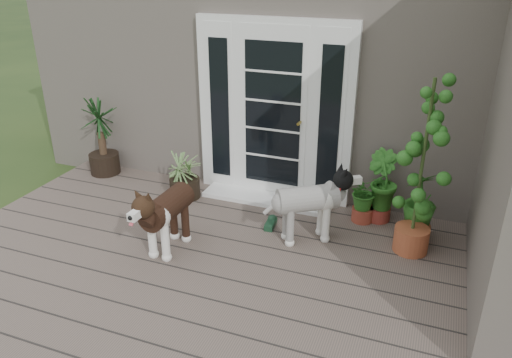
% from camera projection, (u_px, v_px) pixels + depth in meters
% --- Properties ---
extents(deck, '(6.20, 4.60, 0.12)m').
position_uv_depth(deck, '(212.00, 305.00, 4.40)').
color(deck, '#6B5B4C').
rests_on(deck, ground).
extents(house_main, '(7.40, 4.00, 3.10)m').
position_uv_depth(house_main, '(332.00, 53.00, 7.40)').
color(house_main, '#665E54').
rests_on(house_main, ground).
extents(door_unit, '(1.90, 0.14, 2.15)m').
position_uv_depth(door_unit, '(274.00, 112.00, 5.87)').
color(door_unit, white).
rests_on(door_unit, deck).
extents(door_step, '(1.60, 0.40, 0.05)m').
position_uv_depth(door_step, '(267.00, 198.00, 6.13)').
color(door_step, white).
rests_on(door_step, deck).
extents(brindle_dog, '(0.40, 0.87, 0.72)m').
position_uv_depth(brindle_dog, '(168.00, 218.00, 4.99)').
color(brindle_dog, '#351E13').
rests_on(brindle_dog, deck).
extents(white_dog, '(0.91, 0.77, 0.71)m').
position_uv_depth(white_dog, '(307.00, 210.00, 5.15)').
color(white_dog, beige).
rests_on(white_dog, deck).
extents(spider_plant, '(0.71, 0.71, 0.66)m').
position_uv_depth(spider_plant, '(184.00, 173.00, 6.09)').
color(spider_plant, '#94A666').
rests_on(spider_plant, deck).
extents(yucca, '(0.90, 0.90, 1.11)m').
position_uv_depth(yucca, '(101.00, 135.00, 6.68)').
color(yucca, black).
rests_on(yucca, deck).
extents(herb_a, '(0.55, 0.55, 0.49)m').
position_uv_depth(herb_a, '(364.00, 201.00, 5.57)').
color(herb_a, '#2D661D').
rests_on(herb_a, deck).
extents(herb_b, '(0.57, 0.57, 0.61)m').
position_uv_depth(herb_b, '(380.00, 195.00, 5.58)').
color(herb_b, '#234C15').
rests_on(herb_b, deck).
extents(herb_c, '(0.56, 0.56, 0.62)m').
position_uv_depth(herb_c, '(418.00, 212.00, 5.21)').
color(herb_c, '#1B5117').
rests_on(herb_c, deck).
extents(sapling, '(0.68, 0.68, 1.85)m').
position_uv_depth(sapling, '(422.00, 167.00, 4.72)').
color(sapling, '#27631C').
rests_on(sapling, deck).
extents(clog_left, '(0.26, 0.34, 0.09)m').
position_uv_depth(clog_left, '(294.00, 201.00, 6.01)').
color(clog_left, '#15361B').
rests_on(clog_left, deck).
extents(clog_right, '(0.15, 0.29, 0.08)m').
position_uv_depth(clog_right, '(271.00, 223.00, 5.53)').
color(clog_right, '#163721').
rests_on(clog_right, deck).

